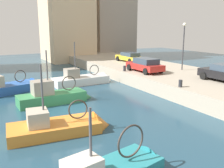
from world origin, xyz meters
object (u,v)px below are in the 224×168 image
at_px(fishing_boat_white, 84,83).
at_px(mooring_bollard_mid, 180,83).
at_px(parked_car_red, 145,65).
at_px(parked_car_yellow, 129,57).
at_px(mooring_bollard_north, 125,68).
at_px(quay_streetlamp, 184,38).
at_px(fishing_boat_blue, 8,91).
at_px(fishing_boat_orange, 63,131).
at_px(fishing_boat_green, 56,100).

bearing_deg(fishing_boat_white, mooring_bollard_mid, -68.16).
bearing_deg(parked_car_red, parked_car_yellow, 69.36).
bearing_deg(fishing_boat_white, parked_car_red, -27.88).
height_order(mooring_bollard_north, quay_streetlamp, quay_streetlamp).
bearing_deg(fishing_boat_blue, parked_car_yellow, 15.48).
relative_size(fishing_boat_orange, fishing_boat_white, 0.90).
bearing_deg(mooring_bollard_north, mooring_bollard_mid, -90.00).
distance_m(parked_car_red, mooring_bollard_mid, 6.88).
height_order(fishing_boat_blue, parked_car_red, fishing_boat_blue).
distance_m(parked_car_yellow, mooring_bollard_north, 7.10).
bearing_deg(fishing_boat_orange, mooring_bollard_north, 43.83).
bearing_deg(parked_car_red, fishing_boat_blue, 167.64).
bearing_deg(parked_car_yellow, fishing_boat_blue, -164.52).
xyz_separation_m(fishing_boat_orange, parked_car_red, (11.12, 7.84, 1.81)).
bearing_deg(quay_streetlamp, mooring_bollard_mid, -134.67).
height_order(fishing_boat_blue, fishing_boat_green, fishing_boat_green).
xyz_separation_m(fishing_boat_blue, mooring_bollard_mid, (11.08, -9.46, 1.33)).
bearing_deg(fishing_boat_green, fishing_boat_blue, 119.48).
relative_size(fishing_boat_white, parked_car_yellow, 1.46).
xyz_separation_m(fishing_boat_green, parked_car_red, (9.85, 2.19, 1.74)).
relative_size(fishing_boat_blue, fishing_boat_green, 1.19).
relative_size(parked_car_yellow, parked_car_red, 1.01).
relative_size(fishing_boat_white, fishing_boat_blue, 0.92).
bearing_deg(fishing_boat_green, mooring_bollard_north, 22.98).
bearing_deg(fishing_boat_green, parked_car_yellow, 36.37).
relative_size(fishing_boat_orange, parked_car_red, 1.33).
height_order(fishing_boat_orange, parked_car_yellow, fishing_boat_orange).
height_order(parked_car_red, mooring_bollard_north, parked_car_red).
bearing_deg(fishing_boat_orange, fishing_boat_green, 77.34).
relative_size(fishing_boat_orange, quay_streetlamp, 1.18).
relative_size(fishing_boat_green, mooring_bollard_north, 10.58).
xyz_separation_m(fishing_boat_orange, parked_car_yellow, (13.77, 14.85, 1.75)).
distance_m(fishing_boat_blue, mooring_bollard_mid, 14.62).
height_order(fishing_boat_white, mooring_bollard_north, fishing_boat_white).
distance_m(fishing_boat_green, mooring_bollard_mid, 9.50).
bearing_deg(mooring_bollard_north, fishing_boat_orange, -136.17).
bearing_deg(mooring_bollard_mid, fishing_boat_white, 111.84).
xyz_separation_m(fishing_boat_orange, fishing_boat_white, (5.71, 10.70, 0.01)).
distance_m(fishing_boat_white, quay_streetlamp, 11.11).
distance_m(fishing_boat_white, parked_car_yellow, 9.23).
bearing_deg(quay_streetlamp, mooring_bollard_north, 157.99).
distance_m(mooring_bollard_north, quay_streetlamp, 6.78).
distance_m(fishing_boat_orange, parked_car_red, 13.73).
xyz_separation_m(fishing_boat_white, mooring_bollard_north, (3.82, -1.54, 1.37)).
relative_size(mooring_bollard_north, quay_streetlamp, 0.11).
bearing_deg(fishing_boat_green, quay_streetlamp, 5.02).
bearing_deg(fishing_boat_orange, fishing_boat_white, 61.89).
relative_size(fishing_boat_white, mooring_bollard_mid, 11.54).
bearing_deg(mooring_bollard_mid, mooring_bollard_north, 90.00).
relative_size(fishing_boat_blue, mooring_bollard_north, 12.54).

